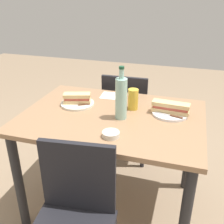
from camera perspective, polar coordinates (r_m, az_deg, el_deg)
The scene contains 14 objects.
ground_plane at distance 2.16m, azimuth -0.00°, elevation -18.94°, with size 8.00×8.00×0.00m, color #8C755B.
dining_table at distance 1.77m, azimuth -0.00°, elevation -3.95°, with size 1.16×0.83×0.76m.
chair_far at distance 1.42m, azimuth -8.15°, elevation -21.31°, with size 0.44×0.44×0.85m.
chair_near at distance 2.38m, azimuth 3.07°, elevation -0.13°, with size 0.41×0.41×0.85m.
plate_near at distance 1.76m, azimuth 12.31°, elevation -0.25°, with size 0.23×0.23×0.01m, color white.
baguette_sandwich_near at distance 1.74m, azimuth 12.44°, elevation 0.98°, with size 0.24×0.09×0.07m.
knife_near at distance 1.71m, azimuth 12.39°, elevation -0.72°, with size 0.18×0.06×0.01m.
plate_far at distance 1.88m, azimuth -7.41°, elevation 1.79°, with size 0.23×0.23×0.01m, color silver.
baguette_sandwich_far at distance 1.86m, azimuth -7.48°, elevation 2.96°, with size 0.20×0.12×0.07m.
knife_far at distance 1.82m, azimuth -7.24°, elevation 1.47°, with size 0.16×0.10×0.01m.
water_bottle at distance 1.62m, azimuth 1.97°, elevation 3.06°, with size 0.07×0.07×0.33m.
beer_glass at distance 1.78m, azimuth 4.52°, elevation 2.74°, with size 0.07×0.07×0.14m, color gold.
olive_bowl at distance 1.47m, azimuth -0.25°, elevation -4.78°, with size 0.10×0.10×0.03m, color silver.
paper_napkin at distance 2.01m, azimuth -0.32°, elevation 3.50°, with size 0.14×0.14×0.00m, color white.
Camera 1 is at (-0.45, 1.47, 1.51)m, focal length 42.72 mm.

